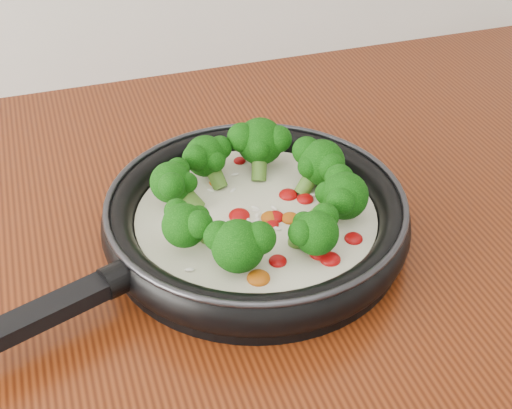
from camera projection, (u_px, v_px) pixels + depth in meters
name	position (u px, v px, depth m)	size (l,w,h in m)	color
skillet	(255.00, 215.00, 0.80)	(0.58, 0.45, 0.10)	black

